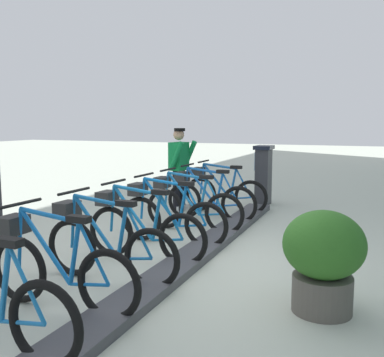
{
  "coord_description": "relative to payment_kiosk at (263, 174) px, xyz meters",
  "views": [
    {
      "loc": [
        -2.08,
        5.01,
        1.78
      ],
      "look_at": [
        0.5,
        -1.25,
        0.9
      ],
      "focal_mm": 40.74,
      "sensor_mm": 36.0,
      "label": 1
    }
  ],
  "objects": [
    {
      "name": "bike_docked_5",
      "position": [
        0.57,
        5.23,
        -0.24
      ],
      "size": [
        1.72,
        0.54,
        1.02
      ],
      "color": "black",
      "rests_on": "ground"
    },
    {
      "name": "planter_bush",
      "position": [
        -1.77,
        5.13,
        -0.12
      ],
      "size": [
        0.76,
        0.76,
        0.97
      ],
      "color": "#59544C",
      "rests_on": "ground"
    },
    {
      "name": "worker_near_rack",
      "position": [
        1.42,
        1.27,
        0.24
      ],
      "size": [
        0.51,
        0.65,
        1.66
      ],
      "color": "white",
      "rests_on": "ground"
    },
    {
      "name": "bike_docked_1",
      "position": [
        0.57,
        1.94,
        -0.24
      ],
      "size": [
        1.72,
        0.54,
        1.02
      ],
      "color": "black",
      "rests_on": "ground"
    },
    {
      "name": "bike_docked_0",
      "position": [
        0.57,
        1.12,
        -0.24
      ],
      "size": [
        1.72,
        0.54,
        1.02
      ],
      "color": "black",
      "rests_on": "ground"
    },
    {
      "name": "dock_rail_base",
      "position": [
        -0.05,
        4.21,
        -0.62
      ],
      "size": [
        0.44,
        7.38,
        0.1
      ],
      "primitive_type": "cube",
      "color": "#47474C",
      "rests_on": "ground"
    },
    {
      "name": "payment_kiosk",
      "position": [
        0.0,
        0.0,
        0.0
      ],
      "size": [
        0.36,
        0.52,
        1.28
      ],
      "color": "#38383D",
      "rests_on": "ground"
    },
    {
      "name": "bike_docked_6",
      "position": [
        0.57,
        6.06,
        -0.24
      ],
      "size": [
        1.72,
        0.54,
        1.02
      ],
      "color": "black",
      "rests_on": "ground"
    },
    {
      "name": "bike_docked_3",
      "position": [
        0.57,
        3.59,
        -0.24
      ],
      "size": [
        1.72,
        0.54,
        1.02
      ],
      "color": "black",
      "rests_on": "ground"
    },
    {
      "name": "ground_plane",
      "position": [
        -0.05,
        4.21,
        -0.67
      ],
      "size": [
        60.0,
        60.0,
        0.0
      ],
      "primitive_type": "plane",
      "color": "beige"
    },
    {
      "name": "bike_docked_4",
      "position": [
        0.57,
        4.41,
        -0.24
      ],
      "size": [
        1.72,
        0.54,
        1.02
      ],
      "color": "black",
      "rests_on": "ground"
    },
    {
      "name": "bike_docked_2",
      "position": [
        0.57,
        2.76,
        -0.24
      ],
      "size": [
        1.72,
        0.54,
        1.02
      ],
      "color": "black",
      "rests_on": "ground"
    }
  ]
}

